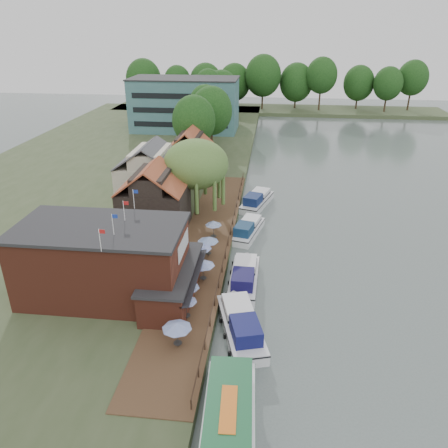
{
  "coord_description": "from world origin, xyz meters",
  "views": [
    {
      "loc": [
        -0.66,
        -35.24,
        25.04
      ],
      "look_at": [
        -6.0,
        12.0,
        3.0
      ],
      "focal_mm": 35.0,
      "sensor_mm": 36.0,
      "label": 1
    }
  ],
  "objects_px": {
    "umbrella_0": "(177,335)",
    "cruiser_3": "(257,199)",
    "umbrella_3": "(203,271)",
    "cruiser_0": "(241,321)",
    "umbrella_2": "(189,293)",
    "cruiser_2": "(248,227)",
    "swan": "(212,372)",
    "umbrella_5": "(208,246)",
    "umbrella_4": "(201,254)",
    "pub": "(124,262)",
    "cruiser_1": "(244,274)",
    "hotel_block": "(185,104)",
    "umbrella_6": "(213,230)",
    "tour_boat": "(228,432)",
    "cottage_b": "(151,172)",
    "willow": "(196,178)",
    "cottage_c": "(190,156)",
    "cottage_a": "(154,197)",
    "umbrella_1": "(186,308)"
  },
  "relations": [
    {
      "from": "hotel_block",
      "to": "umbrella_1",
      "type": "relative_size",
      "value": 10.69
    },
    {
      "from": "cruiser_0",
      "to": "cruiser_2",
      "type": "xyz_separation_m",
      "value": [
        -0.67,
        19.7,
        -0.17
      ]
    },
    {
      "from": "cottage_b",
      "to": "swan",
      "type": "height_order",
      "value": "cottage_b"
    },
    {
      "from": "umbrella_6",
      "to": "cottage_b",
      "type": "bearing_deg",
      "value": 131.23
    },
    {
      "from": "hotel_block",
      "to": "swan",
      "type": "relative_size",
      "value": 57.73
    },
    {
      "from": "willow",
      "to": "cruiser_0",
      "type": "relative_size",
      "value": 1.01
    },
    {
      "from": "umbrella_5",
      "to": "cruiser_2",
      "type": "bearing_deg",
      "value": 63.89
    },
    {
      "from": "swan",
      "to": "cruiser_2",
      "type": "bearing_deg",
      "value": 87.3
    },
    {
      "from": "umbrella_2",
      "to": "cruiser_1",
      "type": "height_order",
      "value": "umbrella_2"
    },
    {
      "from": "umbrella_3",
      "to": "cruiser_0",
      "type": "xyz_separation_m",
      "value": [
        4.35,
        -6.39,
        -1.03
      ]
    },
    {
      "from": "cruiser_0",
      "to": "cruiser_2",
      "type": "distance_m",
      "value": 19.71
    },
    {
      "from": "tour_boat",
      "to": "cruiser_2",
      "type": "bearing_deg",
      "value": 88.36
    },
    {
      "from": "umbrella_0",
      "to": "cottage_a",
      "type": "bearing_deg",
      "value": 108.87
    },
    {
      "from": "cottage_c",
      "to": "tour_boat",
      "type": "distance_m",
      "value": 50.27
    },
    {
      "from": "swan",
      "to": "umbrella_5",
      "type": "bearing_deg",
      "value": 99.31
    },
    {
      "from": "umbrella_0",
      "to": "umbrella_6",
      "type": "bearing_deg",
      "value": 89.19
    },
    {
      "from": "cruiser_0",
      "to": "tour_boat",
      "type": "height_order",
      "value": "tour_boat"
    },
    {
      "from": "cottage_b",
      "to": "hotel_block",
      "type": "bearing_deg",
      "value": 94.97
    },
    {
      "from": "umbrella_2",
      "to": "cruiser_2",
      "type": "height_order",
      "value": "umbrella_2"
    },
    {
      "from": "umbrella_4",
      "to": "hotel_block",
      "type": "bearing_deg",
      "value": 102.47
    },
    {
      "from": "umbrella_5",
      "to": "cruiser_1",
      "type": "bearing_deg",
      "value": -40.49
    },
    {
      "from": "cottage_a",
      "to": "umbrella_5",
      "type": "xyz_separation_m",
      "value": [
        7.73,
        -6.6,
        -2.96
      ]
    },
    {
      "from": "hotel_block",
      "to": "cruiser_0",
      "type": "bearing_deg",
      "value": -75.4
    },
    {
      "from": "umbrella_5",
      "to": "cruiser_3",
      "type": "relative_size",
      "value": 0.25
    },
    {
      "from": "hotel_block",
      "to": "cruiser_1",
      "type": "relative_size",
      "value": 2.59
    },
    {
      "from": "umbrella_2",
      "to": "tour_boat",
      "type": "relative_size",
      "value": 0.18
    },
    {
      "from": "cottage_c",
      "to": "umbrella_3",
      "type": "bearing_deg",
      "value": -77.24
    },
    {
      "from": "hotel_block",
      "to": "cottage_b",
      "type": "relative_size",
      "value": 2.65
    },
    {
      "from": "umbrella_4",
      "to": "umbrella_3",
      "type": "bearing_deg",
      "value": -77.84
    },
    {
      "from": "pub",
      "to": "umbrella_5",
      "type": "relative_size",
      "value": 8.42
    },
    {
      "from": "cruiser_3",
      "to": "pub",
      "type": "bearing_deg",
      "value": -96.88
    },
    {
      "from": "cruiser_0",
      "to": "tour_boat",
      "type": "xyz_separation_m",
      "value": [
        0.05,
        -11.55,
        0.16
      ]
    },
    {
      "from": "swan",
      "to": "pub",
      "type": "bearing_deg",
      "value": 138.29
    },
    {
      "from": "cottage_b",
      "to": "cruiser_0",
      "type": "relative_size",
      "value": 0.93
    },
    {
      "from": "cottage_c",
      "to": "cruiser_3",
      "type": "bearing_deg",
      "value": -33.48
    },
    {
      "from": "cottage_c",
      "to": "cruiser_0",
      "type": "relative_size",
      "value": 0.83
    },
    {
      "from": "umbrella_6",
      "to": "cruiser_3",
      "type": "height_order",
      "value": "umbrella_6"
    },
    {
      "from": "willow",
      "to": "cruiser_2",
      "type": "relative_size",
      "value": 1.15
    },
    {
      "from": "umbrella_0",
      "to": "cruiser_3",
      "type": "height_order",
      "value": "umbrella_0"
    },
    {
      "from": "pub",
      "to": "umbrella_4",
      "type": "height_order",
      "value": "pub"
    },
    {
      "from": "pub",
      "to": "swan",
      "type": "relative_size",
      "value": 45.45
    },
    {
      "from": "cruiser_1",
      "to": "hotel_block",
      "type": "bearing_deg",
      "value": 106.65
    },
    {
      "from": "umbrella_2",
      "to": "umbrella_3",
      "type": "relative_size",
      "value": 0.99
    },
    {
      "from": "umbrella_4",
      "to": "cruiser_2",
      "type": "height_order",
      "value": "umbrella_4"
    },
    {
      "from": "willow",
      "to": "umbrella_5",
      "type": "bearing_deg",
      "value": -74.42
    },
    {
      "from": "cruiser_1",
      "to": "swan",
      "type": "relative_size",
      "value": 22.33
    },
    {
      "from": "cruiser_3",
      "to": "umbrella_5",
      "type": "bearing_deg",
      "value": -88.09
    },
    {
      "from": "umbrella_0",
      "to": "cruiser_0",
      "type": "distance_m",
      "value": 6.15
    },
    {
      "from": "pub",
      "to": "umbrella_2",
      "type": "height_order",
      "value": "pub"
    },
    {
      "from": "hotel_block",
      "to": "cruiser_3",
      "type": "bearing_deg",
      "value": -66.44
    }
  ]
}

